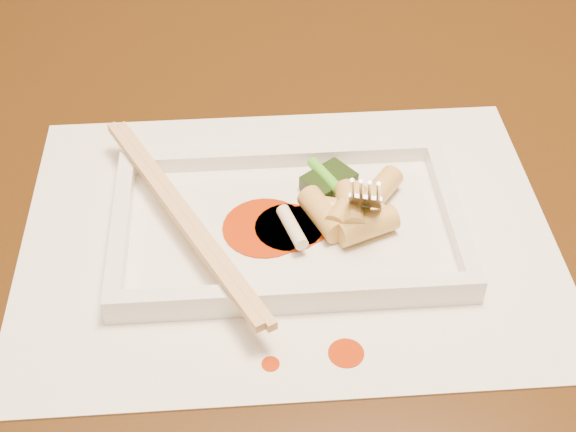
{
  "coord_description": "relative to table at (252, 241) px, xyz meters",
  "views": [
    {
      "loc": [
        -0.0,
        -0.53,
        1.18
      ],
      "look_at": [
        0.03,
        -0.1,
        0.77
      ],
      "focal_mm": 50.0,
      "sensor_mm": 36.0,
      "label": 1
    }
  ],
  "objects": [
    {
      "name": "rice_cake_5",
      "position": [
        0.07,
        -0.1,
        0.13
      ],
      "size": [
        0.04,
        0.05,
        0.02
      ],
      "primitive_type": "cylinder",
      "rotation": [
        1.57,
        0.0,
        2.6
      ],
      "color": "#DCBF66",
      "rests_on": "plate_base"
    },
    {
      "name": "plate_rim_right",
      "position": [
        0.15,
        -0.1,
        0.12
      ],
      "size": [
        0.01,
        0.14,
        0.01
      ],
      "primitive_type": "cube",
      "color": "white",
      "rests_on": "plate_base"
    },
    {
      "name": "rice_cake_3",
      "position": [
        0.08,
        -0.11,
        0.12
      ],
      "size": [
        0.05,
        0.03,
        0.02
      ],
      "primitive_type": "cylinder",
      "rotation": [
        1.57,
        0.0,
        1.95
      ],
      "color": "#DCBF66",
      "rests_on": "plate_base"
    },
    {
      "name": "veg_piece",
      "position": [
        0.06,
        -0.06,
        0.12
      ],
      "size": [
        0.05,
        0.05,
        0.01
      ],
      "primitive_type": "cube",
      "rotation": [
        0.0,
        0.0,
        0.65
      ],
      "color": "black",
      "rests_on": "plate_base"
    },
    {
      "name": "rice_cake_2",
      "position": [
        0.07,
        -0.1,
        0.13
      ],
      "size": [
        0.02,
        0.04,
        0.02
      ],
      "primitive_type": "cylinder",
      "rotation": [
        1.57,
        0.0,
        3.14
      ],
      "color": "#DCBF66",
      "rests_on": "plate_base"
    },
    {
      "name": "chopstick_b",
      "position": [
        -0.05,
        -0.1,
        0.13
      ],
      "size": [
        0.12,
        0.22,
        0.01
      ],
      "primitive_type": "cube",
      "rotation": [
        0.0,
        0.0,
        0.47
      ],
      "color": "tan",
      "rests_on": "plate_rim_near"
    },
    {
      "name": "chopstick_a",
      "position": [
        -0.05,
        -0.1,
        0.13
      ],
      "size": [
        0.12,
        0.22,
        0.01
      ],
      "primitive_type": "cube",
      "rotation": [
        0.0,
        0.0,
        0.47
      ],
      "color": "tan",
      "rests_on": "plate_rim_near"
    },
    {
      "name": "plate_rim_near",
      "position": [
        0.03,
        -0.17,
        0.12
      ],
      "size": [
        0.26,
        0.01,
        0.01
      ],
      "primitive_type": "cube",
      "color": "white",
      "rests_on": "plate_base"
    },
    {
      "name": "sauce_blob_2",
      "position": [
        0.01,
        -0.1,
        0.11
      ],
      "size": [
        0.06,
        0.06,
        0.0
      ],
      "primitive_type": "cylinder",
      "color": "#AE2D05",
      "rests_on": "plate_base"
    },
    {
      "name": "sauce_blob_0",
      "position": [
        0.03,
        -0.1,
        0.11
      ],
      "size": [
        0.05,
        0.05,
        0.0
      ],
      "primitive_type": "cylinder",
      "color": "#AE2D05",
      "rests_on": "plate_base"
    },
    {
      "name": "rice_cake_1",
      "position": [
        0.08,
        -0.09,
        0.12
      ],
      "size": [
        0.05,
        0.03,
        0.02
      ],
      "primitive_type": "cylinder",
      "rotation": [
        1.57,
        0.0,
        1.3
      ],
      "color": "#DCBF66",
      "rests_on": "plate_base"
    },
    {
      "name": "plate_rim_left",
      "position": [
        -0.1,
        -0.1,
        0.12
      ],
      "size": [
        0.01,
        0.14,
        0.01
      ],
      "primitive_type": "cube",
      "color": "white",
      "rests_on": "plate_base"
    },
    {
      "name": "scallion_white",
      "position": [
        0.03,
        -0.11,
        0.12
      ],
      "size": [
        0.02,
        0.04,
        0.01
      ],
      "primitive_type": "cylinder",
      "rotation": [
        1.57,
        0.0,
        0.29
      ],
      "color": "#EAEACC",
      "rests_on": "plate_base"
    },
    {
      "name": "plate_rim_far",
      "position": [
        0.03,
        -0.02,
        0.12
      ],
      "size": [
        0.26,
        0.01,
        0.01
      ],
      "primitive_type": "cube",
      "color": "white",
      "rests_on": "plate_base"
    },
    {
      "name": "placemat",
      "position": [
        0.03,
        -0.1,
        0.1
      ],
      "size": [
        0.4,
        0.3,
        0.0
      ],
      "primitive_type": "cube",
      "color": "white",
      "rests_on": "table"
    },
    {
      "name": "plate_base",
      "position": [
        0.03,
        -0.1,
        0.11
      ],
      "size": [
        0.26,
        0.16,
        0.01
      ],
      "primitive_type": "cube",
      "color": "white",
      "rests_on": "placemat"
    },
    {
      "name": "fork",
      "position": [
        0.1,
        -0.08,
        0.18
      ],
      "size": [
        0.09,
        0.1,
        0.14
      ],
      "primitive_type": null,
      "color": "silver",
      "rests_on": "plate_base"
    },
    {
      "name": "rice_cake_4",
      "position": [
        0.05,
        -0.1,
        0.12
      ],
      "size": [
        0.04,
        0.05,
        0.02
      ],
      "primitive_type": "cylinder",
      "rotation": [
        1.57,
        0.0,
        0.4
      ],
      "color": "#DCBF66",
      "rests_on": "plate_base"
    },
    {
      "name": "scallion_green",
      "position": [
        0.07,
        -0.08,
        0.12
      ],
      "size": [
        0.05,
        0.08,
        0.01
      ],
      "primitive_type": "cylinder",
      "rotation": [
        1.57,
        0.0,
        0.46
      ],
      "color": "green",
      "rests_on": "plate_base"
    },
    {
      "name": "sauce_blob_1",
      "position": [
        0.04,
        -0.1,
        0.11
      ],
      "size": [
        0.04,
        0.04,
        0.0
      ],
      "primitive_type": "cylinder",
      "color": "#AE2D05",
      "rests_on": "plate_base"
    },
    {
      "name": "table",
      "position": [
        0.0,
        0.0,
        0.0
      ],
      "size": [
        1.4,
        0.9,
        0.75
      ],
      "color": "black",
      "rests_on": "ground"
    },
    {
      "name": "sauce_splatter_b",
      "position": [
        0.01,
        -0.22,
        0.1
      ],
      "size": [
        0.01,
        0.01,
        0.0
      ],
      "primitive_type": "cylinder",
      "color": "#AE2D05",
      "rests_on": "placemat"
    },
    {
      "name": "rice_cake_0",
      "position": [
        0.1,
        -0.08,
        0.12
      ],
      "size": [
        0.05,
        0.05,
        0.02
      ],
      "primitive_type": "cylinder",
      "rotation": [
        1.57,
        0.0,
        2.48
      ],
      "color": "#DCBF66",
      "rests_on": "plate_base"
    },
    {
      "name": "sauce_splatter_a",
      "position": [
        0.06,
        -0.21,
        0.1
      ],
      "size": [
        0.02,
        0.02,
        0.0
      ],
      "primitive_type": "cylinder",
      "color": "#AE2D05",
      "rests_on": "placemat"
    }
  ]
}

